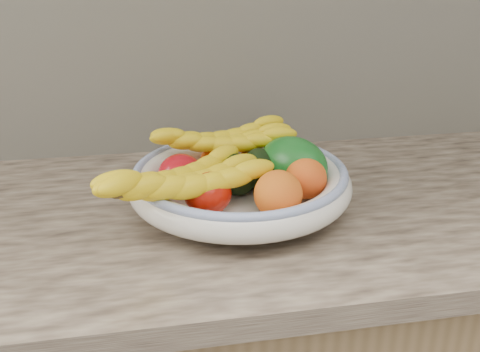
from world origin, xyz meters
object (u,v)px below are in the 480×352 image
Objects in this scene: green_mango at (293,164)px; fruit_bowl at (240,182)px; banana_bunch_front at (183,186)px; banana_bunch_back at (222,144)px.

fruit_bowl is at bearing 144.25° from green_mango.
green_mango is at bearing -8.13° from banana_bunch_front.
banana_bunch_front is at bearing -144.83° from fruit_bowl.
fruit_bowl is 1.39× the size of banana_bunch_back.
fruit_bowl is 0.10m from banana_bunch_back.
banana_bunch_back is (-0.11, 0.09, 0.01)m from green_mango.
fruit_bowl is 0.13m from banana_bunch_front.
banana_bunch_back is at bearing 34.08° from banana_bunch_front.
fruit_bowl is at bearing 6.84° from banana_bunch_front.
green_mango is 0.21m from banana_bunch_front.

